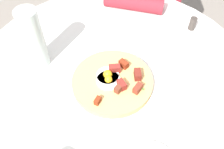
{
  "coord_description": "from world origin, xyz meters",
  "views": [
    {
      "loc": [
        -0.01,
        0.58,
        1.42
      ],
      "look_at": [
        0.0,
        0.03,
        0.74
      ],
      "focal_mm": 40.8,
      "sensor_mm": 36.0,
      "label": 1
    }
  ],
  "objects_px": {
    "pizza_plate": "(111,85)",
    "fork": "(108,32)",
    "dining_table": "(113,97)",
    "water_bottle": "(34,39)",
    "person_seated": "(140,10)",
    "knife": "(114,27)",
    "breakfast_pizza": "(112,81)",
    "pepper_shaker": "(193,24)"
  },
  "relations": [
    {
      "from": "knife",
      "to": "pepper_shaker",
      "type": "relative_size",
      "value": 3.32
    },
    {
      "from": "fork",
      "to": "water_bottle",
      "type": "height_order",
      "value": "water_bottle"
    },
    {
      "from": "dining_table",
      "to": "breakfast_pizza",
      "type": "bearing_deg",
      "value": 88.48
    },
    {
      "from": "dining_table",
      "to": "water_bottle",
      "type": "height_order",
      "value": "water_bottle"
    },
    {
      "from": "dining_table",
      "to": "pepper_shaker",
      "type": "relative_size",
      "value": 18.99
    },
    {
      "from": "breakfast_pizza",
      "to": "water_bottle",
      "type": "xyz_separation_m",
      "value": [
        0.26,
        -0.11,
        0.09
      ]
    },
    {
      "from": "knife",
      "to": "pepper_shaker",
      "type": "bearing_deg",
      "value": 42.03
    },
    {
      "from": "fork",
      "to": "pepper_shaker",
      "type": "distance_m",
      "value": 0.35
    },
    {
      "from": "water_bottle",
      "to": "pepper_shaker",
      "type": "distance_m",
      "value": 0.62
    },
    {
      "from": "pepper_shaker",
      "to": "pizza_plate",
      "type": "bearing_deg",
      "value": 42.42
    },
    {
      "from": "water_bottle",
      "to": "dining_table",
      "type": "bearing_deg",
      "value": 171.4
    },
    {
      "from": "dining_table",
      "to": "water_bottle",
      "type": "xyz_separation_m",
      "value": [
        0.27,
        -0.04,
        0.28
      ]
    },
    {
      "from": "dining_table",
      "to": "pizza_plate",
      "type": "xyz_separation_m",
      "value": [
        0.0,
        0.07,
        0.18
      ]
    },
    {
      "from": "dining_table",
      "to": "breakfast_pizza",
      "type": "height_order",
      "value": "breakfast_pizza"
    },
    {
      "from": "dining_table",
      "to": "fork",
      "type": "distance_m",
      "value": 0.27
    },
    {
      "from": "water_bottle",
      "to": "fork",
      "type": "bearing_deg",
      "value": -146.4
    },
    {
      "from": "pizza_plate",
      "to": "breakfast_pizza",
      "type": "height_order",
      "value": "breakfast_pizza"
    },
    {
      "from": "fork",
      "to": "knife",
      "type": "height_order",
      "value": "same"
    },
    {
      "from": "dining_table",
      "to": "water_bottle",
      "type": "bearing_deg",
      "value": -8.6
    },
    {
      "from": "dining_table",
      "to": "water_bottle",
      "type": "relative_size",
      "value": 4.51
    },
    {
      "from": "person_seated",
      "to": "fork",
      "type": "height_order",
      "value": "person_seated"
    },
    {
      "from": "fork",
      "to": "knife",
      "type": "bearing_deg",
      "value": 90.0
    },
    {
      "from": "dining_table",
      "to": "fork",
      "type": "bearing_deg",
      "value": -83.52
    },
    {
      "from": "dining_table",
      "to": "fork",
      "type": "height_order",
      "value": "fork"
    },
    {
      "from": "breakfast_pizza",
      "to": "pepper_shaker",
      "type": "xyz_separation_m",
      "value": [
        -0.32,
        -0.3,
        0.0
      ]
    },
    {
      "from": "knife",
      "to": "water_bottle",
      "type": "distance_m",
      "value": 0.34
    },
    {
      "from": "water_bottle",
      "to": "pizza_plate",
      "type": "bearing_deg",
      "value": 157.97
    },
    {
      "from": "dining_table",
      "to": "pepper_shaker",
      "type": "height_order",
      "value": "pepper_shaker"
    },
    {
      "from": "dining_table",
      "to": "knife",
      "type": "xyz_separation_m",
      "value": [
        -0.0,
        -0.23,
        0.18
      ]
    },
    {
      "from": "dining_table",
      "to": "water_bottle",
      "type": "distance_m",
      "value": 0.39
    },
    {
      "from": "knife",
      "to": "breakfast_pizza",
      "type": "bearing_deg",
      "value": -49.06
    },
    {
      "from": "pizza_plate",
      "to": "knife",
      "type": "relative_size",
      "value": 1.73
    },
    {
      "from": "pizza_plate",
      "to": "water_bottle",
      "type": "height_order",
      "value": "water_bottle"
    },
    {
      "from": "water_bottle",
      "to": "knife",
      "type": "bearing_deg",
      "value": -144.77
    },
    {
      "from": "pizza_plate",
      "to": "fork",
      "type": "bearing_deg",
      "value": -85.86
    },
    {
      "from": "dining_table",
      "to": "person_seated",
      "type": "relative_size",
      "value": 0.91
    },
    {
      "from": "pizza_plate",
      "to": "knife",
      "type": "height_order",
      "value": "pizza_plate"
    },
    {
      "from": "pizza_plate",
      "to": "knife",
      "type": "distance_m",
      "value": 0.29
    },
    {
      "from": "person_seated",
      "to": "fork",
      "type": "relative_size",
      "value": 6.31
    },
    {
      "from": "breakfast_pizza",
      "to": "water_bottle",
      "type": "height_order",
      "value": "water_bottle"
    },
    {
      "from": "water_bottle",
      "to": "pepper_shaker",
      "type": "relative_size",
      "value": 4.21
    },
    {
      "from": "dining_table",
      "to": "breakfast_pizza",
      "type": "relative_size",
      "value": 3.79
    }
  ]
}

